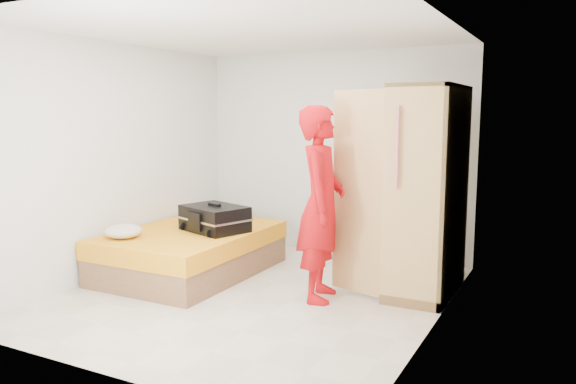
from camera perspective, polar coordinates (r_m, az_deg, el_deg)
The scene contains 7 objects.
room at distance 5.52m, azimuth -3.45°, elevation 2.54°, with size 4.00×4.02×2.60m.
bed at distance 6.56m, azimuth -9.83°, elevation -5.98°, with size 1.42×2.02×0.50m.
wardrobe at distance 5.81m, azimuth 13.49°, elevation -0.38°, with size 1.15×1.20×2.10m.
person at distance 5.47m, azimuth 3.39°, elevation -1.21°, with size 0.69×0.46×1.90m, color red.
suitcase at distance 6.41m, azimuth -7.50°, elevation -2.69°, with size 0.87×0.74×0.31m.
round_cushion at distance 6.26m, azimuth -16.39°, elevation -3.83°, with size 0.39×0.39×0.15m, color silver.
pillow at distance 7.19m, azimuth -5.99°, elevation -2.23°, with size 0.54×0.28×0.10m, color silver.
Camera 1 is at (2.82, -4.72, 1.84)m, focal length 35.00 mm.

